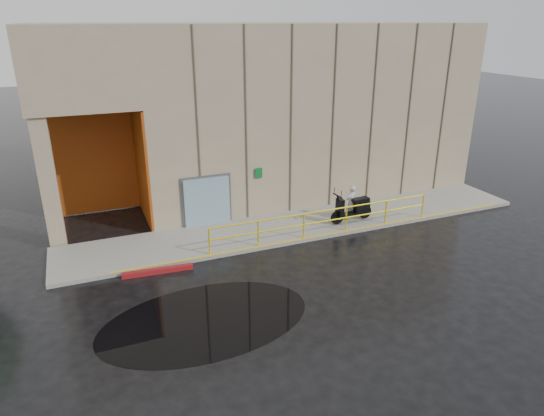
% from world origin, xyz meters
% --- Properties ---
extents(ground, '(120.00, 120.00, 0.00)m').
position_xyz_m(ground, '(0.00, 0.00, 0.00)').
color(ground, black).
rests_on(ground, ground).
extents(sidewalk, '(20.00, 3.00, 0.15)m').
position_xyz_m(sidewalk, '(4.00, 4.50, 0.07)').
color(sidewalk, gray).
rests_on(sidewalk, ground).
extents(building, '(20.00, 10.17, 8.00)m').
position_xyz_m(building, '(5.10, 10.98, 4.21)').
color(building, gray).
rests_on(building, ground).
extents(guardrail, '(9.56, 0.06, 1.03)m').
position_xyz_m(guardrail, '(4.25, 3.15, 0.68)').
color(guardrail, yellow).
rests_on(guardrail, sidewalk).
extents(person, '(0.64, 0.55, 1.50)m').
position_xyz_m(person, '(6.00, 4.13, 0.90)').
color(person, '#B8B7BD').
rests_on(person, sidewalk).
extents(scooter, '(2.02, 0.78, 1.54)m').
position_xyz_m(scooter, '(5.94, 3.91, 1.04)').
color(scooter, black).
rests_on(scooter, sidewalk).
extents(red_curb, '(2.41, 0.38, 0.18)m').
position_xyz_m(red_curb, '(-2.47, 2.71, 0.09)').
color(red_curb, maroon).
rests_on(red_curb, ground).
extents(puddle, '(6.40, 4.11, 0.01)m').
position_xyz_m(puddle, '(-1.68, -0.61, 0.00)').
color(puddle, black).
rests_on(puddle, ground).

